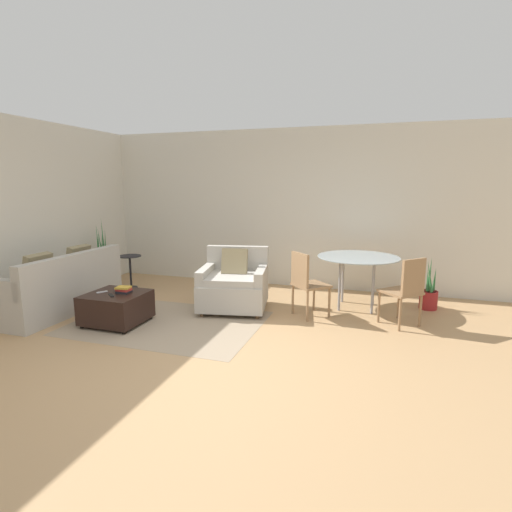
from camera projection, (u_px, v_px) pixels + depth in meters
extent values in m
plane|color=tan|center=(203.00, 358.00, 4.19)|extent=(20.00, 20.00, 0.00)
cube|color=beige|center=(282.00, 209.00, 7.05)|extent=(12.00, 0.06, 2.75)
cube|color=beige|center=(54.00, 211.00, 6.34)|extent=(0.06, 12.00, 2.75)
cube|color=gray|center=(168.00, 323.00, 5.25)|extent=(2.42, 1.72, 0.00)
cube|color=beige|center=(141.00, 340.00, 4.68)|extent=(2.37, 0.06, 0.00)
cube|color=beige|center=(152.00, 332.00, 4.91)|extent=(2.37, 0.06, 0.00)
cube|color=beige|center=(163.00, 326.00, 5.14)|extent=(2.37, 0.06, 0.00)
cube|color=beige|center=(172.00, 320.00, 5.37)|extent=(2.37, 0.06, 0.00)
cube|color=beige|center=(181.00, 314.00, 5.60)|extent=(2.37, 0.06, 0.00)
cube|color=beige|center=(189.00, 309.00, 5.83)|extent=(2.37, 0.06, 0.00)
cube|color=#B2ADA3|center=(54.00, 297.00, 5.75)|extent=(0.93, 1.87, 0.41)
cube|color=#B2ADA3|center=(74.00, 270.00, 5.55)|extent=(0.14, 1.87, 0.44)
cube|color=#B2ADA3|center=(94.00, 263.00, 6.51)|extent=(0.86, 0.12, 0.26)
cube|color=#8E7F5B|center=(78.00, 259.00, 6.03)|extent=(0.19, 0.40, 0.41)
cube|color=#8E7F5B|center=(37.00, 269.00, 5.33)|extent=(0.19, 0.40, 0.41)
cube|color=#B2ADA3|center=(234.00, 293.00, 5.79)|extent=(1.08, 1.05, 0.36)
cube|color=#B2ADA3|center=(233.00, 278.00, 5.71)|extent=(0.83, 0.89, 0.10)
cube|color=#B2ADA3|center=(238.00, 261.00, 6.09)|extent=(0.94, 0.30, 0.46)
cube|color=#B2ADA3|center=(206.00, 274.00, 5.78)|extent=(0.28, 0.83, 0.20)
cube|color=#B2ADA3|center=(261.00, 275.00, 5.69)|extent=(0.28, 0.83, 0.20)
cylinder|color=brown|center=(202.00, 314.00, 5.51)|extent=(0.05, 0.05, 0.06)
cylinder|color=brown|center=(257.00, 316.00, 5.42)|extent=(0.05, 0.05, 0.06)
cylinder|color=brown|center=(213.00, 299.00, 6.23)|extent=(0.05, 0.05, 0.06)
cylinder|color=brown|center=(262.00, 301.00, 6.14)|extent=(0.05, 0.05, 0.06)
cube|color=#8E7F5B|center=(235.00, 262.00, 5.82)|extent=(0.41, 0.28, 0.38)
cube|color=black|center=(116.00, 307.00, 5.20)|extent=(0.73, 0.69, 0.37)
cylinder|color=black|center=(82.00, 327.00, 5.06)|extent=(0.04, 0.04, 0.04)
cylinder|color=black|center=(124.00, 332.00, 4.87)|extent=(0.04, 0.04, 0.04)
cylinder|color=black|center=(112.00, 313.00, 5.61)|extent=(0.04, 0.04, 0.04)
cylinder|color=black|center=(151.00, 317.00, 5.42)|extent=(0.04, 0.04, 0.04)
cube|color=black|center=(124.00, 292.00, 5.19)|extent=(0.18, 0.18, 0.03)
cube|color=#B72D28|center=(124.00, 289.00, 5.18)|extent=(0.17, 0.13, 0.03)
cube|color=gold|center=(123.00, 288.00, 5.17)|extent=(0.19, 0.16, 0.02)
cube|color=#B7B7BC|center=(102.00, 292.00, 5.22)|extent=(0.11, 0.14, 0.01)
cube|color=black|center=(111.00, 295.00, 5.06)|extent=(0.15, 0.14, 0.01)
cylinder|color=#333338|center=(104.00, 277.00, 7.11)|extent=(0.36, 0.36, 0.33)
cylinder|color=black|center=(103.00, 269.00, 7.08)|extent=(0.33, 0.33, 0.02)
cone|color=#2D6B38|center=(103.00, 243.00, 6.98)|extent=(0.05, 0.08, 0.90)
cone|color=#2D6B38|center=(105.00, 248.00, 7.06)|extent=(0.09, 0.07, 0.70)
cone|color=#2D6B38|center=(102.00, 250.00, 7.09)|extent=(0.08, 0.07, 0.62)
cone|color=#2D6B38|center=(99.00, 251.00, 7.03)|extent=(0.05, 0.09, 0.63)
cone|color=#2D6B38|center=(98.00, 246.00, 6.97)|extent=(0.08, 0.07, 0.80)
cone|color=#2D6B38|center=(101.00, 249.00, 6.96)|extent=(0.11, 0.08, 0.72)
cylinder|color=black|center=(130.00, 256.00, 6.92)|extent=(0.39, 0.39, 0.02)
cylinder|color=black|center=(131.00, 272.00, 6.97)|extent=(0.04, 0.04, 0.55)
cylinder|color=black|center=(131.00, 287.00, 7.02)|extent=(0.21, 0.21, 0.02)
cylinder|color=#99A8AD|center=(358.00, 257.00, 5.79)|extent=(1.17, 1.17, 0.01)
cylinder|color=#99999E|center=(340.00, 285.00, 5.71)|extent=(0.04, 0.04, 0.76)
cylinder|color=#99999E|center=(373.00, 288.00, 5.57)|extent=(0.04, 0.04, 0.76)
cylinder|color=#99999E|center=(343.00, 278.00, 6.14)|extent=(0.04, 0.04, 0.76)
cylinder|color=#99999E|center=(374.00, 280.00, 6.00)|extent=(0.04, 0.04, 0.76)
cube|color=#93704C|center=(311.00, 285.00, 5.48)|extent=(0.59, 0.59, 0.03)
cube|color=#93704C|center=(300.00, 269.00, 5.35)|extent=(0.29, 0.29, 0.45)
cylinder|color=#93704C|center=(329.00, 303.00, 5.44)|extent=(0.03, 0.03, 0.42)
cylinder|color=#93704C|center=(314.00, 296.00, 5.76)|extent=(0.03, 0.03, 0.42)
cylinder|color=#93704C|center=(307.00, 306.00, 5.28)|extent=(0.03, 0.03, 0.42)
cylinder|color=#93704C|center=(293.00, 299.00, 5.59)|extent=(0.03, 0.03, 0.42)
cube|color=#93704C|center=(400.00, 292.00, 5.13)|extent=(0.59, 0.59, 0.03)
cube|color=#93704C|center=(414.00, 277.00, 4.92)|extent=(0.29, 0.29, 0.45)
cylinder|color=#93704C|center=(399.00, 303.00, 5.41)|extent=(0.03, 0.03, 0.42)
cylinder|color=#93704C|center=(379.00, 307.00, 5.25)|extent=(0.03, 0.03, 0.42)
cylinder|color=#93704C|center=(420.00, 311.00, 5.09)|extent=(0.03, 0.03, 0.42)
cylinder|color=#93704C|center=(400.00, 315.00, 4.93)|extent=(0.03, 0.03, 0.42)
cylinder|color=maroon|center=(428.00, 300.00, 5.84)|extent=(0.25, 0.25, 0.27)
cylinder|color=black|center=(429.00, 292.00, 5.81)|extent=(0.23, 0.23, 0.02)
cone|color=#2D6B38|center=(435.00, 279.00, 5.77)|extent=(0.05, 0.10, 0.36)
cone|color=#2D6B38|center=(430.00, 273.00, 5.83)|extent=(0.06, 0.04, 0.50)
cone|color=#2D6B38|center=(428.00, 280.00, 5.79)|extent=(0.05, 0.10, 0.34)
cone|color=#2D6B38|center=(430.00, 277.00, 5.72)|extent=(0.12, 0.06, 0.46)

